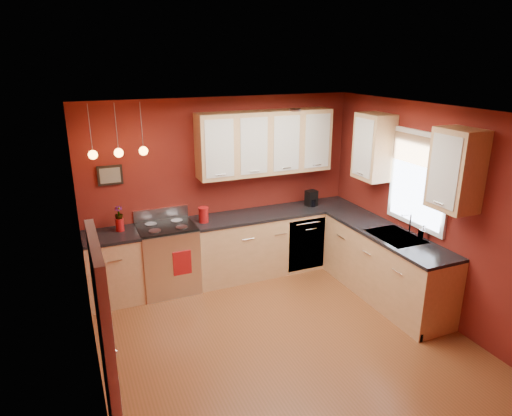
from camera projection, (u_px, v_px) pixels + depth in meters
name	position (u px, v px, depth m)	size (l,w,h in m)	color
floor	(286.00, 343.00, 5.22)	(4.20, 4.20, 0.00)	brown
ceiling	(291.00, 113.00, 4.40)	(4.00, 4.20, 0.02)	beige
wall_back	(223.00, 188.00, 6.64)	(4.00, 0.02, 2.60)	maroon
wall_front	(434.00, 349.00, 2.98)	(4.00, 0.02, 2.60)	maroon
wall_left	(88.00, 271.00, 4.06)	(0.02, 4.20, 2.60)	maroon
wall_right	(434.00, 213.00, 5.56)	(0.02, 4.20, 2.60)	maroon
base_cabinets_back_left	(114.00, 269.00, 6.03)	(0.70, 0.60, 0.90)	tan
base_cabinets_back_right	(276.00, 241.00, 6.92)	(2.54, 0.60, 0.90)	tan
base_cabinets_right	(385.00, 266.00, 6.11)	(0.60, 2.10, 0.90)	tan
counter_back_left	(110.00, 236.00, 5.88)	(0.70, 0.62, 0.04)	black
counter_back_right	(276.00, 212.00, 6.77)	(2.54, 0.62, 0.04)	black
counter_right	(388.00, 234.00, 5.96)	(0.62, 2.10, 0.04)	black
gas_range	(168.00, 257.00, 6.30)	(0.76, 0.64, 1.11)	silver
dishwasher_front	(307.00, 245.00, 6.81)	(0.60, 0.02, 0.80)	silver
sink	(395.00, 238.00, 5.83)	(0.50, 0.70, 0.33)	gray
window	(419.00, 177.00, 5.69)	(0.06, 1.02, 1.22)	white
door_left_wall	(110.00, 379.00, 3.12)	(0.12, 0.82, 2.05)	white
upper_cabinets_back	(265.00, 143.00, 6.51)	(2.00, 0.35, 0.90)	tan
upper_cabinets_right	(410.00, 157.00, 5.57)	(0.35, 1.95, 0.90)	tan
wall_picture	(110.00, 175.00, 5.94)	(0.32, 0.03, 0.26)	black
pendant_lights	(119.00, 152.00, 5.57)	(0.71, 0.11, 0.66)	gray
red_canister	(204.00, 215.00, 6.28)	(0.14, 0.14, 0.21)	#9E1112
red_vase	(120.00, 225.00, 5.97)	(0.11, 0.11, 0.17)	#9E1112
flowers	(119.00, 213.00, 5.92)	(0.10, 0.10, 0.19)	#9E1112
coffee_maker	(311.00, 199.00, 6.98)	(0.18, 0.18, 0.24)	black
soap_pump	(423.00, 232.00, 5.68)	(0.09, 0.09, 0.19)	white
dish_towel	(182.00, 263.00, 6.04)	(0.24, 0.02, 0.33)	#9E1112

